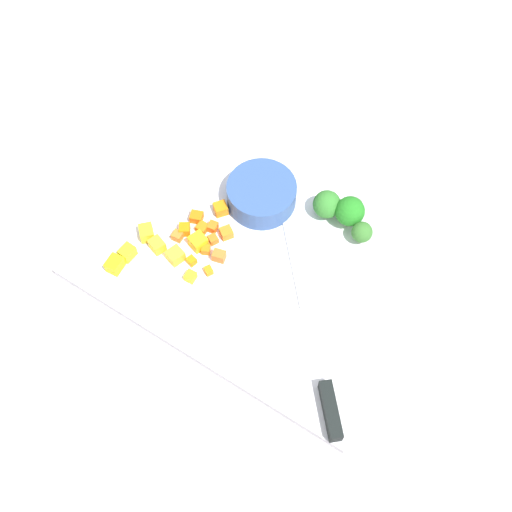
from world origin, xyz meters
TOP-DOWN VIEW (x-y plane):
  - ground_plane at (0.00, 0.00)m, footprint 4.00×4.00m
  - cutting_board at (0.00, 0.00)m, footprint 0.42×0.30m
  - prep_bowl at (-0.04, 0.08)m, footprint 0.09×0.09m
  - chef_knife at (0.12, -0.06)m, footprint 0.25×0.29m
  - carrot_dice_0 at (-0.07, 0.01)m, footprint 0.01×0.01m
  - carrot_dice_1 at (-0.04, -0.02)m, footprint 0.02×0.02m
  - carrot_dice_2 at (-0.05, 0.01)m, footprint 0.02×0.02m
  - carrot_dice_3 at (-0.08, -0.00)m, footprint 0.01×0.01m
  - carrot_dice_4 at (-0.07, -0.05)m, footprint 0.01×0.01m
  - carrot_dice_5 at (-0.06, -0.01)m, footprint 0.02×0.02m
  - carrot_dice_6 at (-0.08, 0.04)m, footprint 0.02×0.02m
  - carrot_dice_7 at (-0.04, -0.05)m, footprint 0.01×0.01m
  - carrot_dice_8 at (-0.10, -0.03)m, footprint 0.01×0.01m
  - carrot_dice_9 at (-0.06, -0.02)m, footprint 0.01×0.02m
  - carrot_dice_10 at (-0.10, -0.02)m, footprint 0.02×0.02m
  - carrot_dice_11 at (-0.10, 0.01)m, footprint 0.02×0.02m
  - pepper_dice_0 at (-0.12, -0.05)m, footprint 0.02×0.02m
  - pepper_dice_1 at (-0.09, -0.05)m, footprint 0.02×0.02m
  - pepper_dice_2 at (-0.07, -0.02)m, footprint 0.02×0.02m
  - pepper_dice_3 at (-0.14, -0.05)m, footprint 0.03×0.03m
  - pepper_dice_4 at (-0.14, -0.11)m, footprint 0.02×0.02m
  - pepper_dice_5 at (-0.05, -0.07)m, footprint 0.01×0.01m
  - pepper_dice_6 at (-0.14, -0.08)m, footprint 0.02×0.02m
  - broccoli_floret_0 at (0.07, 0.11)m, footprint 0.04×0.04m
  - broccoli_floret_1 at (0.10, 0.10)m, footprint 0.03×0.03m
  - broccoli_floret_2 at (0.04, 0.11)m, footprint 0.04×0.04m

SIDE VIEW (x-z plane):
  - ground_plane at x=0.00m, z-range 0.00..0.00m
  - cutting_board at x=0.00m, z-range 0.00..0.01m
  - carrot_dice_7 at x=-0.04m, z-range 0.01..0.02m
  - carrot_dice_4 at x=-0.07m, z-range 0.01..0.02m
  - carrot_dice_5 at x=-0.06m, z-range 0.01..0.02m
  - carrot_dice_9 at x=-0.06m, z-range 0.01..0.02m
  - carrot_dice_3 at x=-0.08m, z-range 0.01..0.02m
  - carrot_dice_0 at x=-0.07m, z-range 0.01..0.02m
  - carrot_dice_8 at x=-0.10m, z-range 0.01..0.02m
  - pepper_dice_5 at x=-0.05m, z-range 0.01..0.02m
  - carrot_dice_11 at x=-0.10m, z-range 0.01..0.02m
  - carrot_dice_2 at x=-0.05m, z-range 0.01..0.02m
  - chef_knife at x=0.12m, z-range 0.01..0.03m
  - carrot_dice_10 at x=-0.10m, z-range 0.01..0.03m
  - carrot_dice_1 at x=-0.04m, z-range 0.01..0.03m
  - carrot_dice_6 at x=-0.08m, z-range 0.01..0.03m
  - pepper_dice_0 at x=-0.12m, z-range 0.01..0.03m
  - pepper_dice_1 at x=-0.09m, z-range 0.01..0.03m
  - pepper_dice_6 at x=-0.14m, z-range 0.01..0.03m
  - pepper_dice_4 at x=-0.14m, z-range 0.01..0.03m
  - pepper_dice_3 at x=-0.14m, z-range 0.01..0.03m
  - pepper_dice_2 at x=-0.07m, z-range 0.01..0.03m
  - prep_bowl at x=-0.04m, z-range 0.01..0.05m
  - broccoli_floret_1 at x=0.10m, z-range 0.01..0.05m
  - broccoli_floret_2 at x=0.04m, z-range 0.01..0.05m
  - broccoli_floret_0 at x=0.07m, z-range 0.01..0.06m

